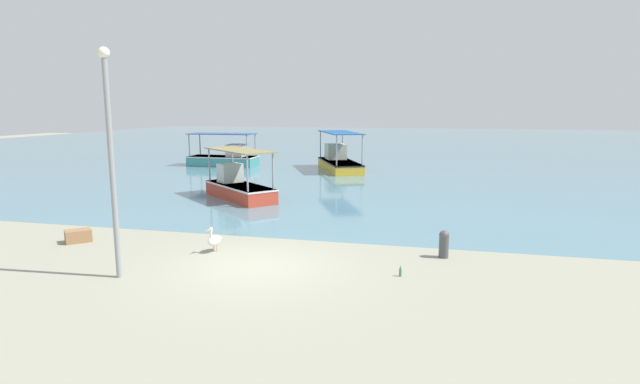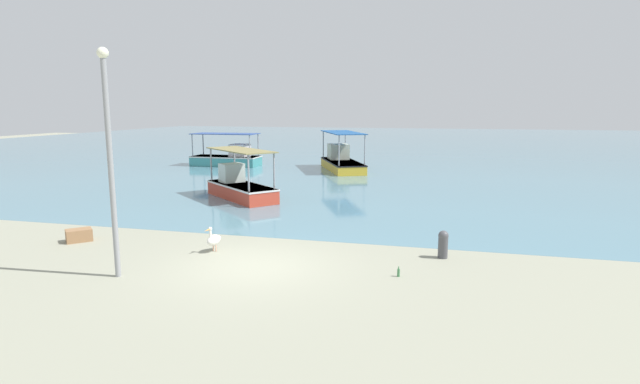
{
  "view_description": "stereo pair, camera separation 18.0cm",
  "coord_description": "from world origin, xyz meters",
  "px_view_note": "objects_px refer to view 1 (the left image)",
  "views": [
    {
      "loc": [
        4.72,
        -12.3,
        4.3
      ],
      "look_at": [
        0.74,
        4.33,
        1.39
      ],
      "focal_mm": 28.0,
      "sensor_mm": 36.0,
      "label": 1
    },
    {
      "loc": [
        4.9,
        -12.26,
        4.3
      ],
      "look_at": [
        0.74,
        4.33,
        1.39
      ],
      "focal_mm": 28.0,
      "sensor_mm": 36.0,
      "label": 2
    }
  ],
  "objects_px": {
    "fishing_boat_near_left": "(225,158)",
    "cargo_crate": "(78,236)",
    "fishing_boat_near_right": "(339,161)",
    "glass_bottle": "(400,272)",
    "fishing_boat_center": "(239,186)",
    "mooring_bollard": "(444,243)",
    "lamp_post": "(111,152)",
    "pelican": "(214,240)"
  },
  "relations": [
    {
      "from": "fishing_boat_center",
      "to": "fishing_boat_near_right",
      "type": "bearing_deg",
      "value": 78.35
    },
    {
      "from": "pelican",
      "to": "fishing_boat_near_left",
      "type": "bearing_deg",
      "value": 113.3
    },
    {
      "from": "pelican",
      "to": "lamp_post",
      "type": "xyz_separation_m",
      "value": [
        -1.39,
        -2.66,
        2.85
      ]
    },
    {
      "from": "pelican",
      "to": "glass_bottle",
      "type": "bearing_deg",
      "value": -9.21
    },
    {
      "from": "mooring_bollard",
      "to": "fishing_boat_near_left",
      "type": "bearing_deg",
      "value": 128.36
    },
    {
      "from": "cargo_crate",
      "to": "glass_bottle",
      "type": "relative_size",
      "value": 2.85
    },
    {
      "from": "fishing_boat_near_right",
      "to": "fishing_boat_center",
      "type": "bearing_deg",
      "value": -101.65
    },
    {
      "from": "fishing_boat_near_left",
      "to": "glass_bottle",
      "type": "bearing_deg",
      "value": -56.14
    },
    {
      "from": "pelican",
      "to": "cargo_crate",
      "type": "distance_m",
      "value": 4.78
    },
    {
      "from": "fishing_boat_near_right",
      "to": "cargo_crate",
      "type": "bearing_deg",
      "value": -102.32
    },
    {
      "from": "fishing_boat_near_right",
      "to": "mooring_bollard",
      "type": "relative_size",
      "value": 7.91
    },
    {
      "from": "lamp_post",
      "to": "fishing_boat_near_left",
      "type": "bearing_deg",
      "value": 107.88
    },
    {
      "from": "pelican",
      "to": "lamp_post",
      "type": "relative_size",
      "value": 0.14
    },
    {
      "from": "pelican",
      "to": "cargo_crate",
      "type": "height_order",
      "value": "pelican"
    },
    {
      "from": "fishing_boat_center",
      "to": "mooring_bollard",
      "type": "bearing_deg",
      "value": -38.41
    },
    {
      "from": "lamp_post",
      "to": "glass_bottle",
      "type": "relative_size",
      "value": 21.21
    },
    {
      "from": "glass_bottle",
      "to": "mooring_bollard",
      "type": "bearing_deg",
      "value": 60.67
    },
    {
      "from": "fishing_boat_near_left",
      "to": "fishing_boat_near_right",
      "type": "xyz_separation_m",
      "value": [
        8.67,
        -0.31,
        0.01
      ]
    },
    {
      "from": "fishing_boat_center",
      "to": "cargo_crate",
      "type": "distance_m",
      "value": 8.76
    },
    {
      "from": "fishing_boat_near_right",
      "to": "pelican",
      "type": "height_order",
      "value": "fishing_boat_near_right"
    },
    {
      "from": "lamp_post",
      "to": "mooring_bollard",
      "type": "distance_m",
      "value": 9.32
    },
    {
      "from": "fishing_boat_near_left",
      "to": "fishing_boat_near_right",
      "type": "relative_size",
      "value": 0.79
    },
    {
      "from": "fishing_boat_center",
      "to": "fishing_boat_near_right",
      "type": "height_order",
      "value": "fishing_boat_near_right"
    },
    {
      "from": "fishing_boat_center",
      "to": "mooring_bollard",
      "type": "distance_m",
      "value": 12.09
    },
    {
      "from": "cargo_crate",
      "to": "pelican",
      "type": "bearing_deg",
      "value": -0.24
    },
    {
      "from": "fishing_boat_near_left",
      "to": "cargo_crate",
      "type": "height_order",
      "value": "fishing_boat_near_left"
    },
    {
      "from": "fishing_boat_near_left",
      "to": "mooring_bollard",
      "type": "distance_m",
      "value": 25.25
    },
    {
      "from": "fishing_boat_near_left",
      "to": "glass_bottle",
      "type": "height_order",
      "value": "fishing_boat_near_left"
    },
    {
      "from": "fishing_boat_center",
      "to": "lamp_post",
      "type": "relative_size",
      "value": 0.79
    },
    {
      "from": "fishing_boat_near_left",
      "to": "fishing_boat_near_right",
      "type": "height_order",
      "value": "fishing_boat_near_right"
    },
    {
      "from": "lamp_post",
      "to": "cargo_crate",
      "type": "relative_size",
      "value": 7.44
    },
    {
      "from": "fishing_boat_center",
      "to": "fishing_boat_near_right",
      "type": "distance_m",
      "value": 12.23
    },
    {
      "from": "fishing_boat_near_right",
      "to": "glass_bottle",
      "type": "relative_size",
      "value": 23.73
    },
    {
      "from": "fishing_boat_center",
      "to": "glass_bottle",
      "type": "relative_size",
      "value": 16.69
    },
    {
      "from": "fishing_boat_center",
      "to": "glass_bottle",
      "type": "height_order",
      "value": "fishing_boat_center"
    },
    {
      "from": "mooring_bollard",
      "to": "pelican",
      "type": "bearing_deg",
      "value": -171.29
    },
    {
      "from": "fishing_boat_center",
      "to": "lamp_post",
      "type": "bearing_deg",
      "value": -82.98
    },
    {
      "from": "lamp_post",
      "to": "pelican",
      "type": "bearing_deg",
      "value": 62.31
    },
    {
      "from": "glass_bottle",
      "to": "cargo_crate",
      "type": "bearing_deg",
      "value": 174.89
    },
    {
      "from": "fishing_boat_near_right",
      "to": "glass_bottle",
      "type": "xyz_separation_m",
      "value": [
        5.92,
        -21.43,
        -0.53
      ]
    },
    {
      "from": "fishing_boat_near_right",
      "to": "lamp_post",
      "type": "xyz_separation_m",
      "value": [
        -1.09,
        -23.18,
        2.59
      ]
    },
    {
      "from": "fishing_boat_center",
      "to": "glass_bottle",
      "type": "xyz_separation_m",
      "value": [
        8.39,
        -9.45,
        -0.48
      ]
    }
  ]
}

